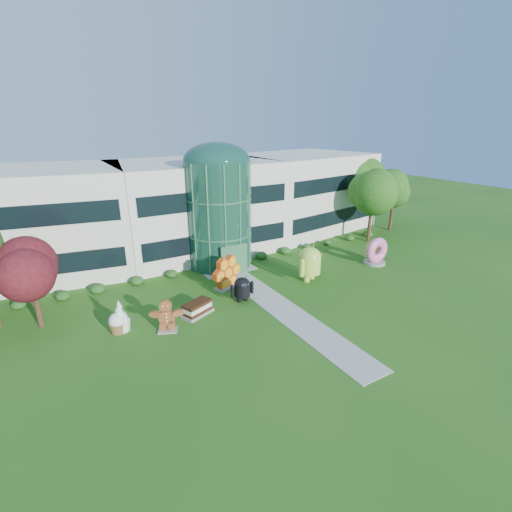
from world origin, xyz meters
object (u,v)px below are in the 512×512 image
android_green (310,261)px  android_black (242,287)px  donut (376,250)px  gingerbread (167,316)px

android_green → android_black: bearing=163.1°
android_green → android_black: android_green is taller
donut → gingerbread: bearing=-174.0°
android_green → gingerbread: android_green is taller
android_black → gingerbread: size_ratio=0.92×
donut → gingerbread: (-21.34, -1.84, -0.20)m
gingerbread → donut: bearing=28.4°
android_green → android_black: 7.05m
gingerbread → android_black: bearing=35.2°
android_black → donut: bearing=5.7°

